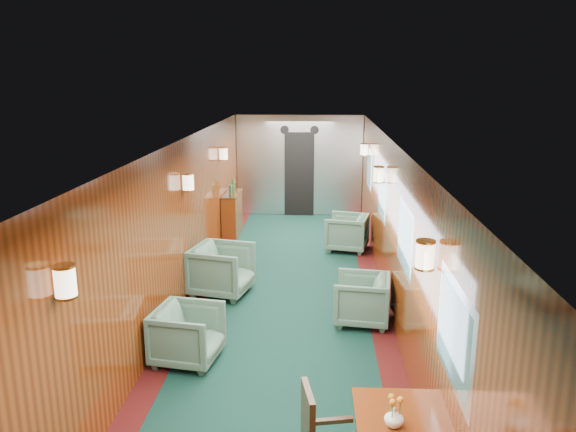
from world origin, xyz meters
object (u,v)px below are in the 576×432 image
Objects in this scene: armchair_right_far at (347,232)px; armchair_right_near at (362,299)px; credenza at (232,214)px; armchair_left_far at (222,270)px; armchair_left_near at (188,335)px.

armchair_right_near is at bearing 13.34° from armchair_right_far.
credenza is 3.30m from armchair_left_far.
armchair_left_far is at bearing -106.78° from armchair_right_near.
armchair_left_far is (0.04, 2.11, 0.05)m from armchair_left_near.
armchair_left_far is 1.16× the size of armchair_right_near.
armchair_left_far reaches higher than armchair_right_near.
armchair_right_near is (2.07, -0.92, -0.05)m from armchair_left_far.
credenza is at bearing -142.85° from armchair_right_near.
armchair_right_far is at bearing -15.55° from armchair_left_near.
armchair_right_far is at bearing -171.79° from armchair_right_near.
armchair_left_near is at bearing -86.75° from credenza.
armchair_left_near is at bearing -12.31° from armchair_right_far.
armchair_right_near is (2.42, -4.20, -0.13)m from credenza.
credenza is 1.61× the size of armchair_right_near.
armchair_left_near is 2.43m from armchair_right_near.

